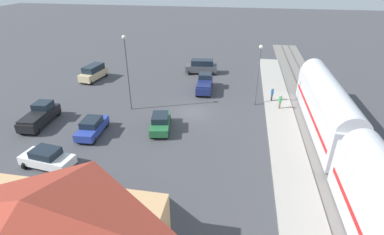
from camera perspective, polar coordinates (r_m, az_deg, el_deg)
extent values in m
plane|color=#424247|center=(34.17, 0.19, 1.10)|extent=(200.00, 200.00, 0.00)
cube|color=slate|center=(34.88, 23.50, -0.62)|extent=(4.80, 70.00, 0.18)
cube|color=#59544C|center=(35.00, 24.68, -0.49)|extent=(0.10, 70.00, 0.12)
cube|color=#59544C|center=(34.64, 22.40, -0.31)|extent=(0.10, 70.00, 0.12)
cube|color=#A8A399|center=(34.06, 17.02, -0.01)|extent=(3.20, 46.00, 0.30)
cube|color=silver|center=(32.78, 24.64, 1.40)|extent=(2.90, 16.73, 3.70)
cube|color=red|center=(32.54, 22.07, 1.14)|extent=(0.04, 15.39, 0.36)
cylinder|color=silver|center=(32.12, 25.24, 4.20)|extent=(2.75, 16.06, 2.76)
pyramid|color=#9E3828|center=(16.00, -29.81, -17.01)|extent=(12.19, 8.82, 2.33)
cube|color=#4C3323|center=(20.80, -20.40, -17.55)|extent=(1.10, 0.08, 2.10)
cylinder|color=#333338|center=(37.62, 15.37, 3.86)|extent=(0.22, 0.22, 0.85)
cylinder|color=#2D72B7|center=(37.34, 15.51, 4.89)|extent=(0.36, 0.36, 0.62)
sphere|color=tan|center=(37.18, 15.60, 5.50)|extent=(0.24, 0.24, 0.24)
cylinder|color=brown|center=(35.72, 16.82, 2.37)|extent=(0.22, 0.22, 0.85)
cylinder|color=green|center=(35.43, 16.98, 3.44)|extent=(0.36, 0.36, 0.62)
sphere|color=tan|center=(35.27, 17.08, 4.08)|extent=(0.24, 0.24, 0.24)
cube|color=#C6B284|center=(46.39, -18.77, 8.02)|extent=(2.64, 5.13, 1.00)
cube|color=#19232D|center=(46.22, -18.84, 9.17)|extent=(2.20, 3.64, 0.88)
cylinder|color=black|center=(44.63, -19.16, 6.52)|extent=(0.22, 0.68, 0.68)
cylinder|color=black|center=(45.66, -20.91, 6.68)|extent=(0.22, 0.68, 0.68)
cylinder|color=black|center=(47.51, -16.52, 8.15)|extent=(0.22, 0.68, 0.68)
cylinder|color=black|center=(48.48, -18.23, 8.28)|extent=(0.22, 0.68, 0.68)
cube|color=navy|center=(39.87, 2.48, 6.38)|extent=(2.28, 5.51, 0.92)
cube|color=#19232D|center=(40.53, 2.61, 8.06)|extent=(1.82, 1.83, 0.84)
cylinder|color=black|center=(42.10, 1.51, 6.90)|extent=(0.22, 0.76, 0.76)
cylinder|color=black|center=(42.00, 3.86, 6.79)|extent=(0.22, 0.76, 0.76)
cylinder|color=black|center=(38.12, 0.93, 4.64)|extent=(0.22, 0.76, 0.76)
cylinder|color=black|center=(38.01, 3.51, 4.52)|extent=(0.22, 0.76, 0.76)
cube|color=navy|center=(38.79, 2.39, 6.65)|extent=(2.04, 3.08, 0.20)
cube|color=#236638|center=(30.32, -6.21, -1.19)|extent=(2.63, 4.76, 0.76)
cube|color=#19232D|center=(29.99, -6.28, -0.01)|extent=(1.99, 2.42, 0.64)
cylinder|color=black|center=(28.97, -4.88, -3.46)|extent=(0.22, 0.68, 0.68)
cylinder|color=black|center=(29.14, -8.03, -3.45)|extent=(0.22, 0.68, 0.68)
cylinder|color=black|center=(31.93, -4.49, -0.31)|extent=(0.22, 0.68, 0.68)
cylinder|color=black|center=(32.08, -7.34, -0.33)|extent=(0.22, 0.68, 0.68)
cube|color=black|center=(35.14, -27.77, 0.01)|extent=(2.36, 5.53, 0.92)
cube|color=#19232D|center=(35.56, -27.25, 2.03)|extent=(1.85, 1.85, 0.84)
cylinder|color=black|center=(37.38, -27.09, 0.96)|extent=(0.22, 0.76, 0.76)
cylinder|color=black|center=(36.50, -24.80, 0.86)|extent=(0.22, 0.76, 0.76)
cylinder|color=black|center=(34.28, -30.60, -2.26)|extent=(0.22, 0.76, 0.76)
cylinder|color=black|center=(33.32, -28.20, -2.46)|extent=(0.22, 0.76, 0.76)
cube|color=black|center=(34.22, -28.76, 0.11)|extent=(2.08, 3.10, 0.20)
cube|color=white|center=(27.62, -26.54, -7.42)|extent=(4.70, 2.39, 0.76)
cube|color=#19232D|center=(27.26, -26.84, -6.20)|extent=(2.35, 1.88, 0.64)
cylinder|color=black|center=(28.50, -29.97, -8.11)|extent=(0.22, 0.68, 0.68)
cylinder|color=black|center=(29.36, -27.84, -6.49)|extent=(0.22, 0.68, 0.68)
cylinder|color=black|center=(26.32, -24.73, -9.82)|extent=(0.22, 0.68, 0.68)
cylinder|color=black|center=(27.25, -22.61, -7.98)|extent=(0.22, 0.68, 0.68)
cube|color=#283D9E|center=(30.98, -19.00, -2.00)|extent=(2.10, 4.60, 0.76)
cube|color=#19232D|center=(30.66, -19.20, -0.86)|extent=(1.74, 2.25, 0.64)
cylinder|color=black|center=(32.82, -18.99, -1.04)|extent=(0.22, 0.68, 0.68)
cylinder|color=black|center=(32.18, -16.41, -1.21)|extent=(0.22, 0.68, 0.68)
cylinder|color=black|center=(30.21, -21.55, -4.09)|extent=(0.22, 0.68, 0.68)
cylinder|color=black|center=(29.52, -18.79, -4.35)|extent=(0.22, 0.68, 0.68)
cube|color=#47494F|center=(46.86, 1.82, 9.66)|extent=(5.08, 2.48, 1.00)
cube|color=#19232D|center=(46.57, 2.03, 10.76)|extent=(3.60, 2.09, 0.88)
cylinder|color=black|center=(46.29, -0.60, 8.79)|extent=(0.22, 0.68, 0.68)
cylinder|color=black|center=(47.92, -0.45, 9.45)|extent=(0.22, 0.68, 0.68)
cylinder|color=black|center=(46.18, 4.16, 8.68)|extent=(0.22, 0.68, 0.68)
cylinder|color=black|center=(47.81, 4.16, 9.34)|extent=(0.22, 0.68, 0.68)
cylinder|color=#515156|center=(35.54, 12.76, 7.61)|extent=(0.16, 0.16, 7.00)
sphere|color=#EAE5C6|center=(34.50, 13.40, 13.35)|extent=(0.44, 0.44, 0.44)
cylinder|color=#515156|center=(34.03, -12.48, 7.96)|extent=(0.16, 0.16, 8.35)
sphere|color=#EAE5C6|center=(32.88, -13.26, 15.12)|extent=(0.44, 0.44, 0.44)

